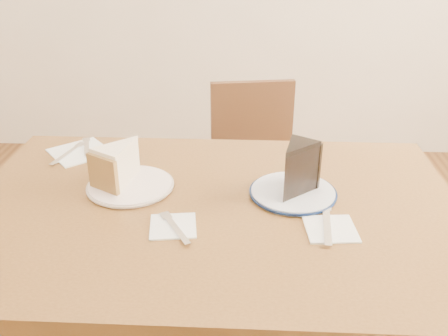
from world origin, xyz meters
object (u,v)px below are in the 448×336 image
chair_far (256,176)px  plate_navy (293,193)px  carrot_cake (122,164)px  chocolate_cake (295,172)px  plate_cream (131,186)px  table (213,239)px

chair_far → plate_navy: bearing=87.7°
carrot_cake → plate_navy: bearing=25.8°
chocolate_cake → plate_cream: bearing=26.8°
plate_navy → chocolate_cake: chocolate_cake is taller
plate_navy → chocolate_cake: 0.07m
table → plate_navy: (0.20, 0.06, 0.10)m
table → chair_far: bearing=81.0°
plate_cream → chocolate_cake: bearing=-4.0°
table → carrot_cake: carrot_cake is taller
table → chocolate_cake: (0.20, 0.05, 0.17)m
plate_navy → carrot_cake: bearing=175.2°
chair_far → plate_cream: size_ratio=3.77×
carrot_cake → chair_far: bearing=91.9°
table → chair_far: chair_far is taller
plate_navy → carrot_cake: 0.44m
plate_navy → plate_cream: bearing=177.9°
chair_far → chocolate_cake: bearing=87.5°
table → plate_navy: plate_navy is taller
table → carrot_cake: bearing=157.5°
carrot_cake → chocolate_cake: size_ratio=1.08×
chair_far → plate_cream: 0.81m
chair_far → plate_navy: chair_far is taller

